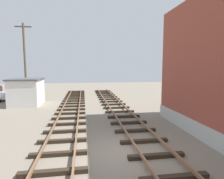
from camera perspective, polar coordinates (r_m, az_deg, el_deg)
ground_plane at (r=9.17m, az=3.62°, el=-18.26°), size 80.00×80.00×0.00m
track_near_building at (r=9.44m, az=11.34°, el=-16.76°), size 2.50×45.90×0.32m
track_centre at (r=9.01m, az=-15.93°, el=-18.09°), size 2.50×45.90×0.32m
control_hut at (r=21.31m, az=-24.47°, el=-0.60°), size 3.00×3.80×2.76m
utility_pole_far at (r=23.99m, az=-24.93°, el=7.86°), size 1.80×0.24×8.85m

